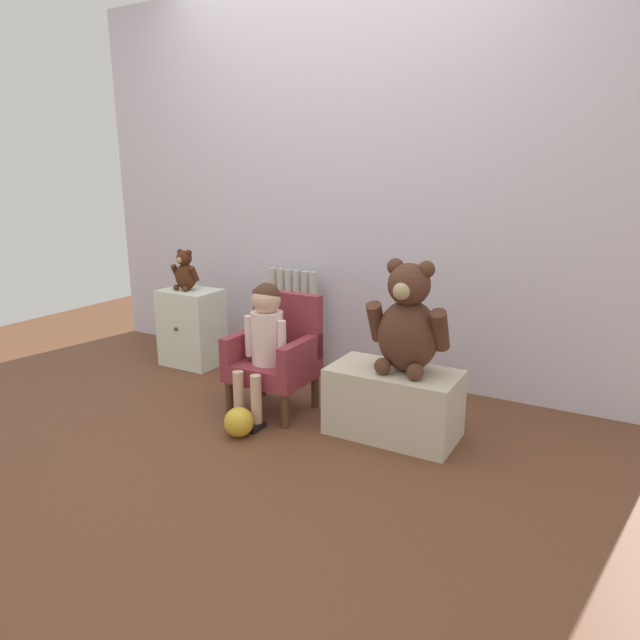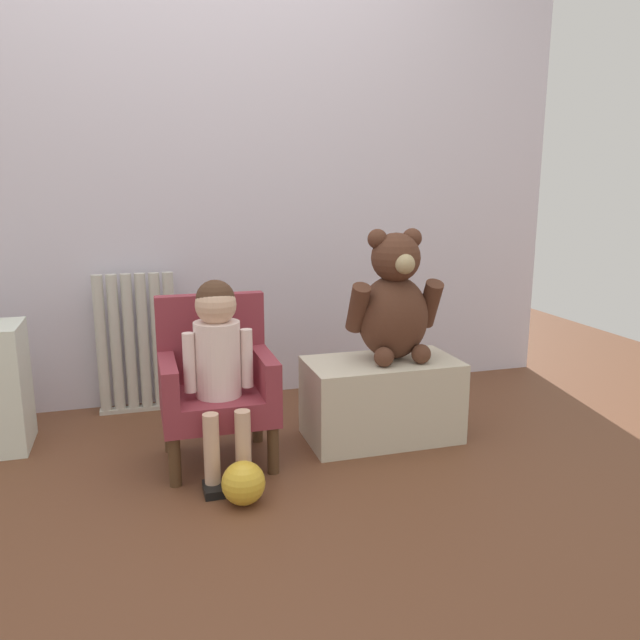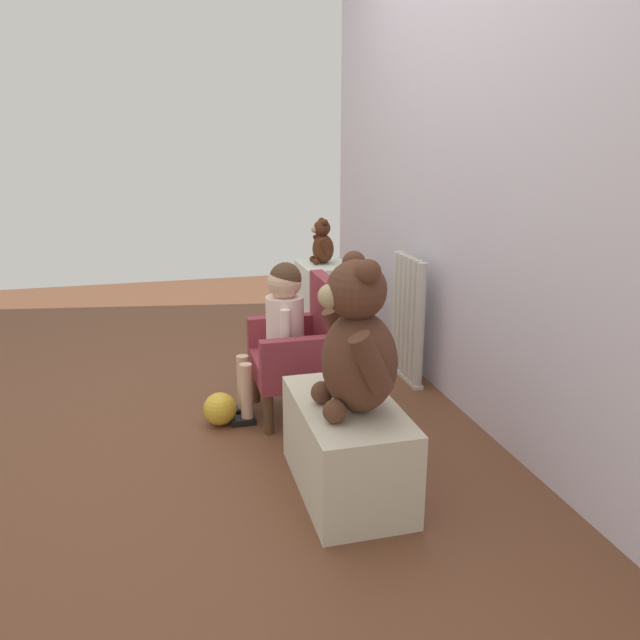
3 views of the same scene
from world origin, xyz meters
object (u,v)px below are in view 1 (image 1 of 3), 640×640
Objects in this scene: small_dresser at (192,327)px; toy_ball at (239,422)px; small_teddy_bear at (185,272)px; low_bench at (393,402)px; child_figure at (265,331)px; child_armchair at (276,354)px; radiator at (293,320)px; large_teddy_bear at (408,323)px.

toy_ball is at bearing -37.88° from small_dresser.
low_bench is at bearing -11.76° from small_teddy_bear.
small_teddy_bear reaches higher than child_figure.
child_armchair is 4.28× the size of toy_ball.
radiator is 0.69m from child_armchair.
small_dresser is 1.91× the size of small_teddy_bear.
child_armchair is 1.17× the size of large_teddy_bear.
radiator is 1.22m from large_teddy_bear.
child_armchair is 0.46m from toy_ball.
child_figure is at bearing 96.64° from toy_ball.
large_teddy_bear reaches higher than child_figure.
small_dresser reaches higher than low_bench.
low_bench is (0.69, 0.11, -0.30)m from child_figure.
radiator is at bearing 107.37° from toy_ball.
small_dresser is at bearing 168.83° from large_teddy_bear.
small_teddy_bear is (-0.03, -0.00, 0.37)m from small_dresser.
small_teddy_bear is at bearing -156.09° from radiator.
child_figure is at bearing -26.20° from small_dresser.
toy_ball is at bearing -149.03° from low_bench.
large_teddy_bear reaches higher than toy_ball.
child_armchair is 0.79m from large_teddy_bear.
radiator is 4.43× the size of toy_ball.
small_teddy_bear is at bearing 160.18° from child_armchair.
large_teddy_bear is (0.74, 0.02, 0.26)m from child_armchair.
small_dresser is 0.38m from small_teddy_bear.
small_teddy_bear reaches higher than child_armchair.
small_teddy_bear is (-0.94, 0.34, 0.32)m from child_armchair.
large_teddy_bear is 0.96m from toy_ball.
low_bench is 0.41m from large_teddy_bear.
radiator is 0.80m from child_figure.
large_teddy_bear is 2.02× the size of small_teddy_bear.
child_figure is 0.49m from toy_ball.
low_bench is 4.25× the size of toy_ball.
low_bench is 2.34× the size of small_teddy_bear.
toy_ball is (-0.71, -0.41, -0.50)m from large_teddy_bear.
small_dresser is 1.04m from child_figure.
small_dresser is at bearing 159.41° from child_armchair.
low_bench is (1.60, -0.34, -0.09)m from small_dresser.
toy_ball is at bearing -36.95° from small_teddy_bear.
toy_ball is (0.94, -0.73, -0.18)m from small_dresser.
large_teddy_bear reaches higher than child_armchair.
small_teddy_bear is (-1.68, 0.32, 0.05)m from large_teddy_bear.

